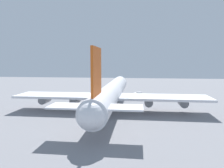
# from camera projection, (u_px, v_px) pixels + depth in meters

# --- Properties ---
(ground_plane) EXTENTS (272.86, 272.86, 0.00)m
(ground_plane) POSITION_uv_depth(u_px,v_px,m) (112.00, 109.00, 71.16)
(ground_plane) COLOR gray
(cargo_airplane) EXTENTS (68.22, 60.78, 18.77)m
(cargo_airplane) POSITION_uv_depth(u_px,v_px,m) (112.00, 93.00, 70.19)
(cargo_airplane) COLOR silver
(cargo_airplane) RESTS_ON ground_plane
(cargo_loader) EXTENTS (4.23, 3.88, 1.95)m
(cargo_loader) POSITION_uv_depth(u_px,v_px,m) (138.00, 94.00, 98.74)
(cargo_loader) COLOR silver
(cargo_loader) RESTS_ON ground_plane
(cargo_container_fore) EXTENTS (2.99, 3.21, 1.71)m
(cargo_container_fore) POSITION_uv_depth(u_px,v_px,m) (180.00, 98.00, 87.35)
(cargo_container_fore) COLOR #999EA8
(cargo_container_fore) RESTS_ON ground_plane
(safety_cone_nose) EXTENTS (0.39, 0.39, 0.55)m
(safety_cone_nose) POSITION_uv_depth(u_px,v_px,m) (114.00, 94.00, 101.77)
(safety_cone_nose) COLOR orange
(safety_cone_nose) RESTS_ON ground_plane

